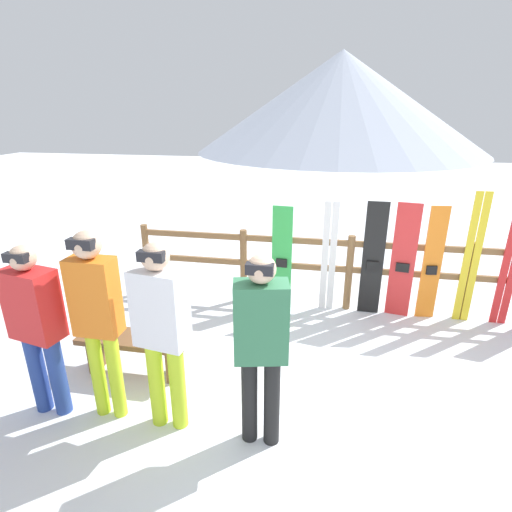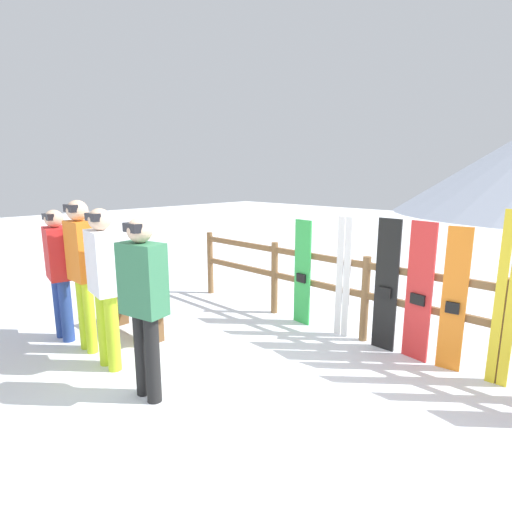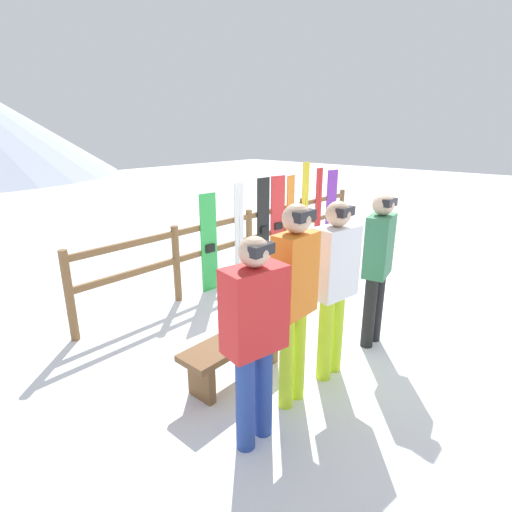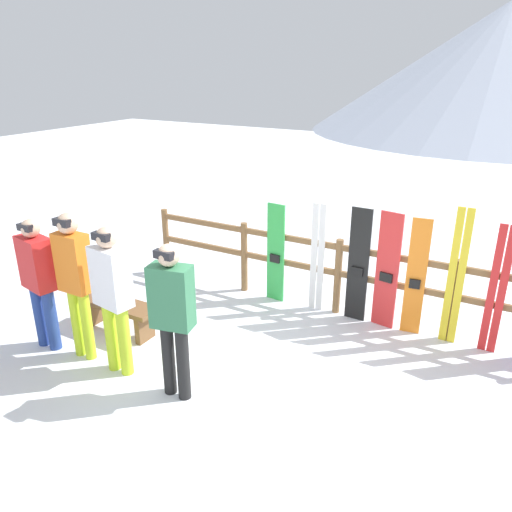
{
  "view_description": "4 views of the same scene",
  "coord_description": "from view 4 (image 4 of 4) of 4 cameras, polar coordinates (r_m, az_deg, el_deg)",
  "views": [
    {
      "loc": [
        -0.35,
        -3.08,
        2.69
      ],
      "look_at": [
        -1.1,
        1.02,
        1.14
      ],
      "focal_mm": 28.0,
      "sensor_mm": 36.0,
      "label": 1
    },
    {
      "loc": [
        2.3,
        -2.21,
        2.07
      ],
      "look_at": [
        -0.93,
        1.17,
        1.11
      ],
      "focal_mm": 28.0,
      "sensor_mm": 36.0,
      "label": 2
    },
    {
      "loc": [
        -4.69,
        -2.13,
        2.33
      ],
      "look_at": [
        -1.05,
        1.08,
        0.78
      ],
      "focal_mm": 28.0,
      "sensor_mm": 36.0,
      "label": 3
    },
    {
      "loc": [
        2.08,
        -3.88,
        3.31
      ],
      "look_at": [
        -0.71,
        1.11,
        1.07
      ],
      "focal_mm": 35.0,
      "sensor_mm": 36.0,
      "label": 4
    }
  ],
  "objects": [
    {
      "name": "snowboard_black_stripe",
      "position": [
        6.73,
        11.6,
        -1.11
      ],
      "size": [
        0.28,
        0.06,
        1.58
      ],
      "color": "black",
      "rests_on": "ground"
    },
    {
      "name": "ski_pair_yellow",
      "position": [
        6.48,
        21.88,
        -2.3
      ],
      "size": [
        0.19,
        0.02,
        1.75
      ],
      "color": "yellow",
      "rests_on": "ground"
    },
    {
      "name": "person_orange",
      "position": [
        5.98,
        -20.01,
        -1.99
      ],
      "size": [
        0.38,
        0.23,
        1.79
      ],
      "color": "#B7D826",
      "rests_on": "ground"
    },
    {
      "name": "snowboard_green",
      "position": [
        7.17,
        2.26,
        0.29
      ],
      "size": [
        0.28,
        0.07,
        1.47
      ],
      "color": "green",
      "rests_on": "ground"
    },
    {
      "name": "person_white",
      "position": [
        5.59,
        -16.1,
        -3.83
      ],
      "size": [
        0.47,
        0.3,
        1.73
      ],
      "color": "#B7D826",
      "rests_on": "ground"
    },
    {
      "name": "person_plaid_green",
      "position": [
        5.05,
        -9.55,
        -6.22
      ],
      "size": [
        0.46,
        0.31,
        1.7
      ],
      "color": "black",
      "rests_on": "ground"
    },
    {
      "name": "ski_pair_red",
      "position": [
        6.48,
        25.83,
        -3.58
      ],
      "size": [
        0.2,
        0.02,
        1.62
      ],
      "color": "red",
      "rests_on": "ground"
    },
    {
      "name": "ground_plane",
      "position": [
        5.51,
        0.79,
        -15.57
      ],
      "size": [
        40.0,
        40.0,
        0.0
      ],
      "primitive_type": "plane",
      "color": "white"
    },
    {
      "name": "snowboard_red",
      "position": [
        6.64,
        14.74,
        -1.72
      ],
      "size": [
        0.31,
        0.1,
        1.58
      ],
      "color": "red",
      "rests_on": "ground"
    },
    {
      "name": "person_red",
      "position": [
        6.41,
        -23.6,
        -2.1
      ],
      "size": [
        0.49,
        0.33,
        1.65
      ],
      "color": "navy",
      "rests_on": "ground"
    },
    {
      "name": "mountain_backdrop",
      "position": [
        28.11,
        26.44,
        18.7
      ],
      "size": [
        18.0,
        18.0,
        6.0
      ],
      "color": "#B2BCD1",
      "rests_on": "ground"
    },
    {
      "name": "snowboard_orange",
      "position": [
        6.58,
        17.8,
        -2.4
      ],
      "size": [
        0.24,
        0.08,
        1.55
      ],
      "color": "orange",
      "rests_on": "ground"
    },
    {
      "name": "ski_pair_white",
      "position": [
        6.91,
        7.03,
        -0.26
      ],
      "size": [
        0.19,
        0.02,
        1.55
      ],
      "color": "white",
      "rests_on": "ground"
    },
    {
      "name": "fence",
      "position": [
        6.91,
        9.38,
        -1.48
      ],
      "size": [
        6.08,
        0.1,
        1.08
      ],
      "color": "brown",
      "rests_on": "ground"
    },
    {
      "name": "bench",
      "position": [
        6.71,
        -15.55,
        -5.96
      ],
      "size": [
        1.18,
        0.36,
        0.43
      ],
      "color": "brown",
      "rests_on": "ground"
    }
  ]
}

